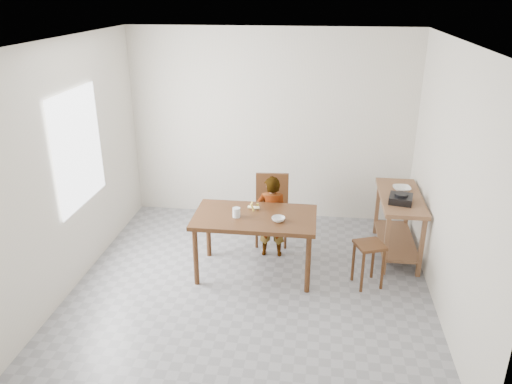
# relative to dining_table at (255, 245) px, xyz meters

# --- Properties ---
(floor) EXTENTS (4.00, 4.00, 0.04)m
(floor) POSITION_rel_dining_table_xyz_m (0.00, -0.30, -0.40)
(floor) COLOR gray
(floor) RESTS_ON ground
(ceiling) EXTENTS (4.00, 4.00, 0.04)m
(ceiling) POSITION_rel_dining_table_xyz_m (0.00, -0.30, 2.35)
(ceiling) COLOR white
(ceiling) RESTS_ON wall_back
(wall_back) EXTENTS (4.00, 0.04, 2.70)m
(wall_back) POSITION_rel_dining_table_xyz_m (0.00, 1.72, 0.98)
(wall_back) COLOR beige
(wall_back) RESTS_ON ground
(wall_front) EXTENTS (4.00, 0.04, 2.70)m
(wall_front) POSITION_rel_dining_table_xyz_m (0.00, -2.32, 0.98)
(wall_front) COLOR beige
(wall_front) RESTS_ON ground
(wall_left) EXTENTS (0.04, 4.00, 2.70)m
(wall_left) POSITION_rel_dining_table_xyz_m (-2.02, -0.30, 0.98)
(wall_left) COLOR beige
(wall_left) RESTS_ON ground
(wall_right) EXTENTS (0.04, 4.00, 2.70)m
(wall_right) POSITION_rel_dining_table_xyz_m (2.02, -0.30, 0.98)
(wall_right) COLOR beige
(wall_right) RESTS_ON ground
(window_pane) EXTENTS (0.02, 1.10, 1.30)m
(window_pane) POSITION_rel_dining_table_xyz_m (-1.97, -0.10, 1.12)
(window_pane) COLOR white
(window_pane) RESTS_ON wall_left
(dining_table) EXTENTS (1.40, 0.80, 0.75)m
(dining_table) POSITION_rel_dining_table_xyz_m (0.00, 0.00, 0.00)
(dining_table) COLOR #432512
(dining_table) RESTS_ON floor
(prep_counter) EXTENTS (0.50, 1.20, 0.80)m
(prep_counter) POSITION_rel_dining_table_xyz_m (1.72, 0.70, 0.03)
(prep_counter) COLOR brown
(prep_counter) RESTS_ON floor
(child) EXTENTS (0.40, 0.28, 1.06)m
(child) POSITION_rel_dining_table_xyz_m (0.15, 0.46, 0.16)
(child) COLOR white
(child) RESTS_ON floor
(dining_chair) EXTENTS (0.46, 0.46, 0.90)m
(dining_chair) POSITION_rel_dining_table_xyz_m (0.11, 0.82, 0.07)
(dining_chair) COLOR #432512
(dining_chair) RESTS_ON floor
(stool) EXTENTS (0.39, 0.39, 0.53)m
(stool) POSITION_rel_dining_table_xyz_m (1.30, -0.10, -0.11)
(stool) COLOR #432512
(stool) RESTS_ON floor
(glass_tumbler) EXTENTS (0.11, 0.11, 0.11)m
(glass_tumbler) POSITION_rel_dining_table_xyz_m (-0.20, -0.06, 0.43)
(glass_tumbler) COLOR silver
(glass_tumbler) RESTS_ON dining_table
(small_bowl) EXTENTS (0.20, 0.20, 0.05)m
(small_bowl) POSITION_rel_dining_table_xyz_m (0.28, -0.11, 0.40)
(small_bowl) COLOR silver
(small_bowl) RESTS_ON dining_table
(banana) EXTENTS (0.19, 0.15, 0.06)m
(banana) POSITION_rel_dining_table_xyz_m (-0.04, 0.17, 0.40)
(banana) COLOR #D7C754
(banana) RESTS_ON dining_table
(serving_bowl) EXTENTS (0.24, 0.24, 0.06)m
(serving_bowl) POSITION_rel_dining_table_xyz_m (1.75, 0.85, 0.45)
(serving_bowl) COLOR silver
(serving_bowl) RESTS_ON prep_counter
(gas_burner) EXTENTS (0.31, 0.31, 0.09)m
(gas_burner) POSITION_rel_dining_table_xyz_m (1.68, 0.48, 0.47)
(gas_burner) COLOR black
(gas_burner) RESTS_ON prep_counter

